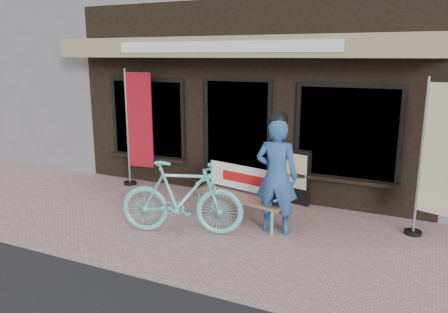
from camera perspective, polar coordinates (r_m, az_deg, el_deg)
The scene contains 9 objects.
ground at distance 6.79m, azimuth -5.15°, elevation -9.61°, with size 70.00×70.00×0.00m, color #BF9293.
storefront at distance 10.84m, azimuth 8.35°, elevation 14.95°, with size 7.00×6.77×6.00m.
neighbor_left_near at distance 16.00m, azimuth -22.50°, elevation 14.23°, with size 10.00×7.00×6.40m, color slate.
bench at distance 7.03m, azimuth 2.52°, elevation -4.37°, with size 1.65×0.74×0.87m.
person at distance 6.50m, azimuth 6.91°, elevation -2.26°, with size 0.66×0.46×1.84m.
bicycle at distance 6.52m, azimuth -5.53°, elevation -5.39°, with size 0.52×1.84×1.11m, color #66C8C6.
nobori_red at distance 8.91m, azimuth -11.19°, elevation 3.84°, with size 0.70×0.29×2.37m.
nobori_cream at distance 6.80m, azimuth 26.17°, elevation -0.25°, with size 0.69×0.36×2.33m.
menu_stand at distance 7.88m, azimuth 9.51°, elevation -2.53°, with size 0.51×0.23×1.01m.
Camera 1 is at (3.21, -5.38, 2.62)m, focal length 35.00 mm.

